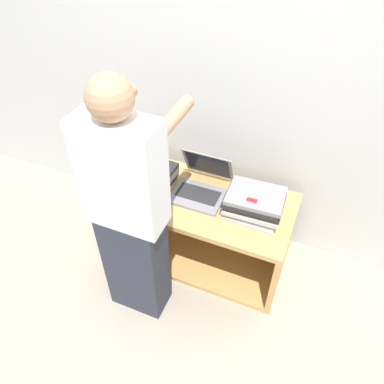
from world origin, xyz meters
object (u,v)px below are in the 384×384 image
laptop_open (201,186)px  laptop_stack_right (254,204)px  laptop_stack_left (148,175)px  person (130,215)px

laptop_open → laptop_stack_right: (0.37, -0.06, 0.03)m
laptop_stack_left → person: person is taller
person → laptop_stack_left: bearing=108.9°
laptop_open → person: bearing=-108.8°
laptop_open → laptop_stack_right: 0.37m
laptop_open → person: person is taller
laptop_open → laptop_stack_left: bearing=-170.9°
laptop_stack_right → person: 0.75m
laptop_stack_right → person: (-0.55, -0.49, 0.15)m
laptop_open → person: (-0.19, -0.55, 0.18)m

